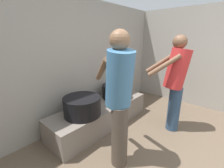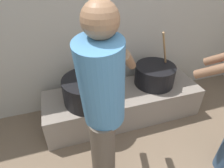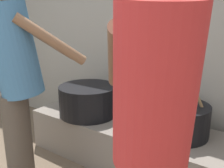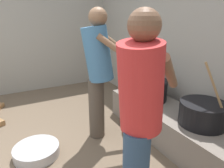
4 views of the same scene
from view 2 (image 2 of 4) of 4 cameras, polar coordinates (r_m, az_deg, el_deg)
The scene contains 5 objects.
block_enclosure_rear at distance 2.44m, azimuth -8.36°, elevation 16.96°, with size 5.20×0.20×2.19m, color #9E998E.
hearth_ledge at distance 2.51m, azimuth 3.23°, elevation -5.75°, with size 1.94×0.60×0.40m, color slate.
cooking_pot_main at distance 2.52m, azimuth 12.47°, elevation 2.71°, with size 0.50×0.50×0.71m.
cooking_pot_secondary at distance 2.17m, azimuth -6.98°, elevation -1.73°, with size 0.57×0.57×0.29m.
cook_in_blue_shirt at distance 1.36m, azimuth -2.75°, elevation -6.08°, with size 0.62×0.74×1.63m.
Camera 2 is at (-0.37, 0.20, 1.82)m, focal length 30.99 mm.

